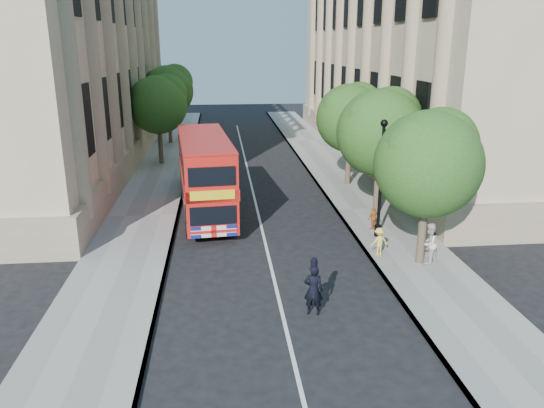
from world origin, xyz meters
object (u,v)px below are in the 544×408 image
object	(u,v)px
box_van	(202,167)
police_constable	(313,290)
woman_pedestrian	(429,243)
lamp_post	(380,184)
double_decker_bus	(205,174)

from	to	relation	value
box_van	police_constable	bearing A→B (deg)	-75.47
box_van	police_constable	xyz separation A→B (m)	(3.88, -15.69, -0.44)
police_constable	woman_pedestrian	world-z (taller)	woman_pedestrian
lamp_post	double_decker_bus	distance (m)	8.59
lamp_post	police_constable	xyz separation A→B (m)	(-4.03, -6.45, -1.67)
lamp_post	woman_pedestrian	xyz separation A→B (m)	(1.08, -3.11, -1.58)
double_decker_bus	woman_pedestrian	size ratio (longest dim) A/B	5.35
box_van	woman_pedestrian	distance (m)	15.28
double_decker_bus	lamp_post	bearing A→B (deg)	-33.13
lamp_post	woman_pedestrian	distance (m)	3.66
lamp_post	police_constable	bearing A→B (deg)	-121.97
lamp_post	box_van	xyz separation A→B (m)	(-7.90, 9.24, -1.23)
police_constable	woman_pedestrian	size ratio (longest dim) A/B	1.04
double_decker_bus	police_constable	distance (m)	11.12
lamp_post	box_van	distance (m)	12.22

